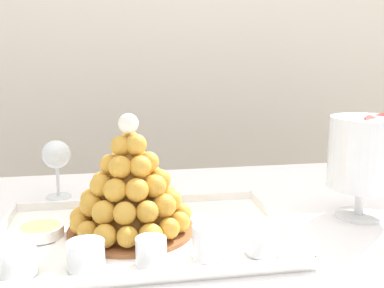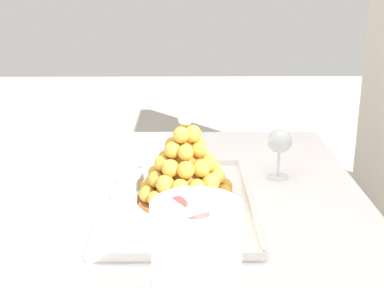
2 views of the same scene
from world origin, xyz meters
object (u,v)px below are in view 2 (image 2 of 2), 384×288
Objects in this scene: croquembouche at (186,168)px; creme_brulee_ramekin at (188,171)px; dessert_cup_mid_right at (126,211)px; dessert_cup_right at (122,232)px; macaron_goblet at (194,249)px; dessert_cup_left at (136,165)px; dessert_cup_mid_left at (133,180)px; serving_tray at (178,204)px; wine_glass at (280,143)px; dessert_cup_centre at (126,196)px.

croquembouche is 0.19m from creme_brulee_ramekin.
dessert_cup_right is (0.10, 0.00, -0.00)m from dessert_cup_mid_right.
creme_brulee_ramekin is (-0.39, 0.14, -0.01)m from dessert_cup_right.
dessert_cup_left is at bearing -167.01° from macaron_goblet.
dessert_cup_mid_left is at bearing -119.28° from croquembouche.
dessert_cup_mid_left is 0.17m from creme_brulee_ramekin.
serving_tray is 0.16m from dessert_cup_mid_left.
dessert_cup_right reaches higher than serving_tray.
wine_glass is at bearing 89.14° from creme_brulee_ramekin.
dessert_cup_mid_right reaches higher than dessert_cup_centre.
dessert_cup_right is at bearing 3.92° from dessert_cup_centre.
dessert_cup_right is (0.20, 0.01, 0.00)m from dessert_cup_centre.
croquembouche is 4.04× the size of dessert_cup_mid_left.
serving_tray is 9.14× the size of dessert_cup_right.
dessert_cup_mid_right is 0.50m from wine_glass.
croquembouche is 4.25× the size of dessert_cup_mid_right.
macaron_goblet is (0.49, 0.01, 0.05)m from croquembouche.
dessert_cup_left is 0.68× the size of creme_brulee_ramekin.
dessert_cup_mid_right is (0.10, -0.12, 0.03)m from serving_tray.
dessert_cup_mid_left is at bearing 176.05° from dessert_cup_centre.
dessert_cup_right reaches higher than dessert_cup_mid_left.
dessert_cup_mid_right is (0.31, 0.00, 0.00)m from dessert_cup_left.
dessert_cup_mid_left is at bearing -130.11° from serving_tray.
wine_glass is (-0.66, 0.25, -0.04)m from macaron_goblet.
dessert_cup_centre is 0.22× the size of macaron_goblet.
dessert_cup_left is 0.15m from creme_brulee_ramekin.
creme_brulee_ramekin is at bearing 172.47° from serving_tray.
dessert_cup_left is 0.41× the size of wine_glass.
dessert_cup_centre is at bearing -176.08° from dessert_cup_right.
macaron_goblet is at bearing 1.50° from croquembouche.
macaron_goblet reaches higher than dessert_cup_mid_right.
croquembouche is at bearing -178.50° from macaron_goblet.
dessert_cup_left is 0.70m from macaron_goblet.
dessert_cup_left is 0.31m from dessert_cup_mid_right.
wine_glass reaches higher than dessert_cup_centre.
dessert_cup_left is 0.21m from dessert_cup_centre.
serving_tray is 0.16m from dessert_cup_mid_right.
croquembouche is at bearing 99.81° from dessert_cup_centre.
dessert_cup_mid_right is at bearing -178.16° from dessert_cup_right.
macaron_goblet reaches higher than dessert_cup_mid_left.
dessert_cup_mid_left is 0.42m from wine_glass.
serving_tray is 9.01× the size of dessert_cup_mid_left.
dessert_cup_mid_right is (0.10, 0.01, 0.00)m from dessert_cup_centre.
dessert_cup_mid_right is 0.96× the size of dessert_cup_right.
serving_tray is at bearing -175.97° from macaron_goblet.
dessert_cup_mid_right reaches higher than dessert_cup_left.
creme_brulee_ramekin is (0.01, 0.15, -0.01)m from dessert_cup_left.
dessert_cup_mid_right is at bearing -54.17° from wine_glass.
croquembouche is 4.21× the size of dessert_cup_left.
dessert_cup_left reaches higher than dessert_cup_centre.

